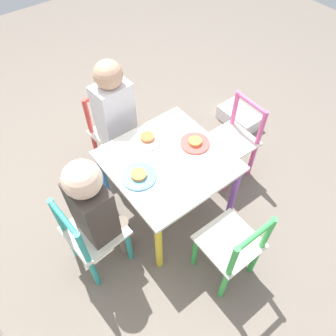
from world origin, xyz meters
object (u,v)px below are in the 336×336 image
plate_right (147,138)px  plate_front (195,143)px  chair_teal (92,235)px  child_right (116,113)px  chair_green (232,248)px  plate_back (139,176)px  child_back (96,207)px  chair_red (114,133)px  chair_pink (233,142)px  kids_table (168,168)px  storage_bin (239,117)px

plate_right → plate_front: 0.25m
chair_teal → child_right: child_right is taller
child_right → plate_right: (-0.25, -0.03, -0.02)m
chair_teal → child_right: (0.46, -0.46, 0.20)m
chair_green → plate_right: 0.70m
plate_right → plate_front: size_ratio=1.08×
chair_green → plate_back: (0.49, 0.17, 0.19)m
chair_teal → child_right: 0.68m
chair_green → child_back: child_back is taller
child_right → plate_back: 0.45m
child_back → plate_back: 0.25m
chair_red → plate_back: (-0.49, 0.14, 0.19)m
chair_green → child_back: size_ratio=0.70×
chair_red → chair_pink: size_ratio=1.00×
kids_table → chair_pink: bearing=-91.1°
kids_table → chair_red: 0.51m
chair_pink → plate_right: (0.19, 0.49, 0.19)m
storage_bin → child_back: bearing=102.8°
chair_teal → child_back: 0.20m
kids_table → chair_pink: size_ratio=1.09×
chair_green → plate_right: bearing=-89.9°
chair_red → chair_teal: bearing=-135.2°
storage_bin → chair_teal: bearing=102.4°
chair_red → child_back: size_ratio=0.70×
child_right → plate_right: bearing=-87.0°
chair_red → plate_back: size_ratio=3.08×
chair_pink → plate_back: bearing=-89.7°
plate_back → plate_right: bearing=-45.0°
plate_back → storage_bin: bearing=-75.8°
child_back → plate_right: child_back is taller
plate_right → plate_front: bearing=-135.0°
child_right → chair_pink: bearing=-44.3°
kids_table → plate_back: size_ratio=3.37×
kids_table → child_right: size_ratio=0.74×
chair_teal → plate_right: chair_teal is taller
plate_back → plate_front: bearing=-90.0°
chair_red → chair_teal: size_ratio=1.00×
child_back → plate_front: 0.61m
chair_pink → chair_green: size_ratio=1.00×
child_right → child_back: 0.61m
chair_pink → plate_back: 0.70m
child_right → plate_front: bearing=-68.3°
chair_teal → kids_table: bearing=-90.0°
chair_pink → chair_green: same height
chair_green → storage_bin: (0.76, -0.87, -0.21)m
kids_table → storage_bin: bearing=-73.0°
chair_pink → plate_right: bearing=-109.7°
kids_table → chair_teal: 0.51m
chair_pink → plate_right: size_ratio=3.14×
chair_red → plate_right: (-0.31, -0.04, 0.19)m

